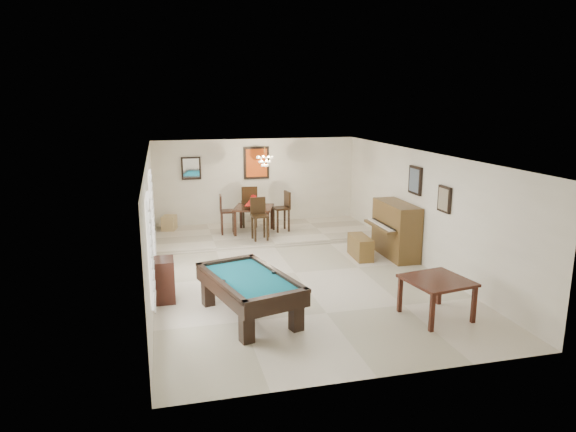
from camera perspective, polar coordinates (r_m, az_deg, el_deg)
name	(u,v)px	position (r m, az deg, el deg)	size (l,w,h in m)	color
ground_plane	(295,273)	(11.36, 0.73, -6.37)	(6.00, 9.00, 0.02)	beige
wall_back	(256,183)	(15.32, -3.53, 3.71)	(6.00, 0.04, 2.60)	silver
wall_front	(381,289)	(6.92, 10.34, -7.95)	(6.00, 0.04, 2.60)	silver
wall_left	(150,223)	(10.66, -15.04, -0.78)	(0.04, 9.00, 2.60)	silver
wall_right	(422,208)	(12.10, 14.63, 0.84)	(0.04, 9.00, 2.60)	silver
ceiling	(295,155)	(10.79, 0.77, 6.83)	(6.00, 9.00, 0.04)	white
dining_step	(265,233)	(14.38, -2.55, -1.95)	(6.00, 2.50, 0.12)	beige
window_left_front	(150,249)	(8.51, -15.06, -3.52)	(0.06, 1.00, 1.70)	white
window_left_rear	(152,212)	(11.22, -14.88, 0.43)	(0.06, 1.00, 1.70)	white
pool_table	(250,297)	(9.08, -4.30, -9.01)	(1.17, 2.16, 0.72)	black
square_table	(436,298)	(9.41, 16.13, -8.76)	(1.01, 1.01, 0.70)	black
upright_piano	(390,230)	(12.58, 11.27, -1.54)	(0.88, 1.58, 1.31)	brown
piano_bench	(360,247)	(12.46, 8.05, -3.44)	(0.37, 0.94, 0.52)	brown
apothecary_chest	(165,280)	(10.01, -13.54, -6.92)	(0.36, 0.54, 0.82)	black
dining_table	(254,217)	(14.18, -3.82, -0.17)	(1.02, 1.02, 0.84)	black
flower_vase	(253,199)	(14.07, -3.86, 1.93)	(0.13, 0.13, 0.22)	#AD0F0E
dining_chair_south	(260,219)	(13.41, -3.16, -0.35)	(0.41, 0.41, 1.10)	black
dining_chair_north	(249,206)	(14.83, -4.34, 1.11)	(0.45, 0.45, 1.20)	black
dining_chair_west	(227,214)	(14.10, -6.74, 0.19)	(0.40, 0.40, 1.08)	black
dining_chair_east	(281,211)	(14.29, -0.77, 0.52)	(0.41, 0.41, 1.11)	black
corner_bench	(169,223)	(14.87, -13.06, -0.74)	(0.36, 0.44, 0.40)	tan
chandelier	(265,157)	(13.93, -2.60, 6.54)	(0.44, 0.44, 0.60)	#FFE5B2
back_painting	(256,163)	(15.20, -3.53, 5.92)	(0.75, 0.06, 0.95)	#D84C14
back_mirror	(191,168)	(14.99, -10.72, 5.23)	(0.55, 0.06, 0.65)	white
right_picture_upper	(415,180)	(12.24, 13.96, 3.87)	(0.06, 0.55, 0.65)	slate
right_picture_lower	(444,199)	(11.15, 16.99, 1.79)	(0.06, 0.45, 0.55)	gray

